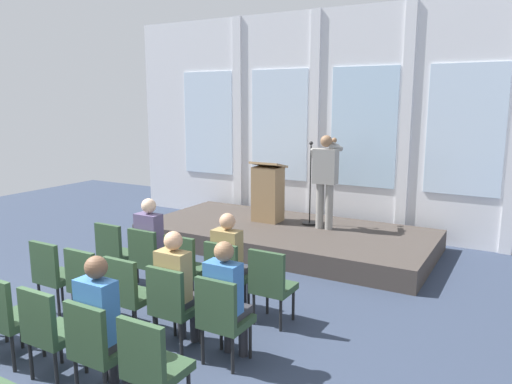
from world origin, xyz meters
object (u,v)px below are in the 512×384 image
at_px(chair_r0_c1, 148,257).
at_px(chair_r0_c3, 226,273).
at_px(chair_r1_c3, 172,303).
at_px(chair_r0_c0, 115,250).
at_px(speaker, 325,175).
at_px(chair_r2_c2, 49,328).
at_px(chair_r2_c1, 7,314).
at_px(lectern, 268,193).
at_px(chair_r1_c0, 53,272).
at_px(chair_r1_c1, 89,281).
at_px(chair_r2_c3, 97,344).
at_px(chair_r2_c4, 152,363).
at_px(audience_r0_c1, 152,241).
at_px(audience_r0_c3, 229,257).
at_px(mic_stand, 310,207).
at_px(chair_r0_c4, 271,282).
at_px(audience_r1_c3, 177,283).
at_px(chair_r1_c4, 222,315).
at_px(chair_r1_c2, 128,291).
at_px(chair_r0_c2, 185,265).
at_px(audience_r2_c3, 102,319).
at_px(audience_r1_c4, 226,295).

distance_m(chair_r0_c1, chair_r0_c3, 1.27).
bearing_deg(chair_r1_c3, chair_r0_c0, 151.27).
distance_m(speaker, chair_r2_c2, 5.43).
bearing_deg(chair_r2_c1, lectern, 88.77).
bearing_deg(chair_r2_c1, chair_r1_c0, 121.31).
distance_m(chair_r0_c1, chair_r1_c1, 1.04).
xyz_separation_m(chair_r2_c3, chair_r2_c4, (0.63, 0.00, 0.00)).
bearing_deg(chair_r2_c1, chair_r1_c3, 39.43).
bearing_deg(lectern, audience_r0_c1, -92.07).
xyz_separation_m(audience_r0_c3, chair_r1_c1, (-1.27, -1.12, -0.18)).
bearing_deg(mic_stand, audience_r0_c3, -83.95).
bearing_deg(speaker, chair_r0_c3, -90.08).
relative_size(speaker, chair_r0_c4, 1.80).
distance_m(chair_r1_c0, audience_r1_c3, 1.91).
distance_m(chair_r1_c4, chair_r2_c3, 1.22).
relative_size(audience_r0_c1, chair_r1_c2, 1.43).
distance_m(audience_r0_c1, chair_r0_c3, 1.29).
xyz_separation_m(mic_stand, audience_r1_c3, (0.35, -4.37, 0.03)).
distance_m(chair_r0_c2, chair_r2_c2, 2.08).
height_order(chair_r1_c0, chair_r2_c4, same).
bearing_deg(chair_r0_c1, chair_r1_c3, -39.43).
xyz_separation_m(lectern, chair_r0_c3, (1.15, -3.24, -0.38)).
xyz_separation_m(chair_r0_c2, audience_r1_c3, (0.63, -0.96, 0.19)).
bearing_deg(audience_r2_c3, audience_r0_c1, 121.31).
relative_size(lectern, chair_r1_c1, 1.23).
height_order(speaker, chair_r0_c0, speaker).
bearing_deg(chair_r2_c3, chair_r1_c4, 58.69).
xyz_separation_m(lectern, chair_r0_c1, (-0.11, -3.24, -0.38)).
height_order(chair_r1_c0, chair_r2_c1, same).
distance_m(chair_r0_c0, audience_r2_c3, 2.77).
relative_size(chair_r1_c2, chair_r1_c4, 1.00).
bearing_deg(chair_r1_c2, chair_r2_c1, -121.31).
bearing_deg(chair_r2_c1, audience_r1_c4, 30.62).
relative_size(speaker, chair_r0_c2, 1.80).
height_order(speaker, chair_r1_c3, speaker).
bearing_deg(audience_r0_c1, chair_r2_c1, -90.00).
height_order(chair_r0_c0, chair_r0_c1, same).
xyz_separation_m(lectern, chair_r1_c1, (-0.11, -4.28, -0.38)).
bearing_deg(chair_r1_c4, audience_r0_c1, 149.45).
relative_size(chair_r0_c1, chair_r1_c3, 1.00).
height_order(chair_r0_c0, chair_r0_c3, same).
height_order(mic_stand, chair_r0_c2, mic_stand).
height_order(audience_r1_c3, audience_r2_c3, audience_r2_c3).
bearing_deg(chair_r1_c0, chair_r2_c3, -28.73).
relative_size(chair_r0_c4, chair_r1_c3, 1.00).
distance_m(chair_r0_c1, chair_r1_c3, 1.64).
height_order(chair_r0_c1, chair_r2_c2, same).
bearing_deg(chair_r2_c1, chair_r2_c2, 0.00).
distance_m(audience_r0_c3, chair_r2_c3, 2.17).
xyz_separation_m(chair_r1_c3, chair_r1_c4, (0.63, 0.00, 0.00)).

